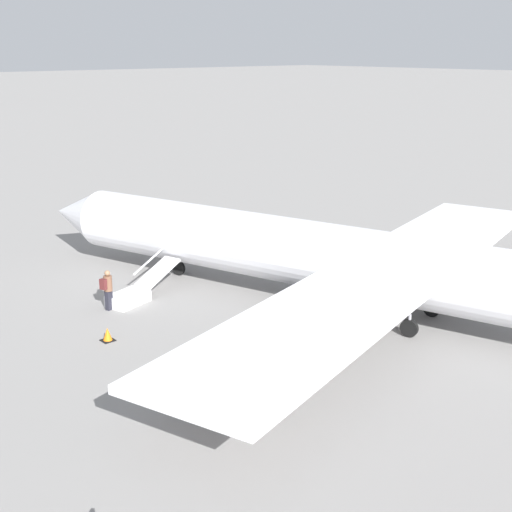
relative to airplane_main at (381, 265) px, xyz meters
The scene contains 5 objects.
ground_plane 2.47m from the airplane_main, 15.88° to the left, with size 600.00×600.00×0.00m, color gray.
airplane_main is the anchor object (origin of this frame).
boarding_stairs 10.65m from the airplane_main, 38.03° to the left, with size 2.09×4.14×1.81m.
passenger 11.32m from the airplane_main, 44.35° to the left, with size 0.41×0.56×1.74m.
traffic_cone_near_stairs 11.07m from the airplane_main, 61.58° to the left, with size 0.47×0.47×0.52m.
Camera 1 is at (-18.23, 21.54, 10.66)m, focal length 50.00 mm.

